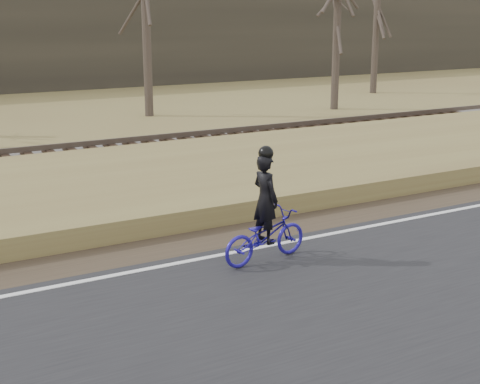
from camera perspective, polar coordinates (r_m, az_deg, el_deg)
ground at (r=11.22m, az=-11.36°, el=-7.82°), size 120.00×120.00×0.00m
road at (r=9.07m, az=-6.38°, el=-13.18°), size 120.00×6.00×0.06m
edge_line at (r=11.37m, az=-11.69°, el=-7.16°), size 120.00×0.12×0.01m
shoulder at (r=12.28m, az=-13.10°, el=-5.76°), size 120.00×1.60×0.04m
embankment at (r=15.00m, az=-16.34°, el=-1.36°), size 120.00×5.00×0.44m
ballast at (r=18.62m, az=-18.98°, el=1.59°), size 120.00×3.00×0.45m
railroad at (r=18.55m, az=-19.06°, el=2.50°), size 120.00×2.40×0.29m
cyclist at (r=11.68m, az=2.16°, el=-2.87°), size 1.80×0.84×2.07m
bare_tree_center at (r=28.82m, az=-8.04°, el=14.75°), size 0.36×0.36×8.40m
bare_tree_right at (r=30.97m, az=8.27°, el=13.36°), size 0.36×0.36×6.90m
bare_tree_far_right at (r=37.73m, az=11.62°, el=14.83°), size 0.36×0.36×8.64m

